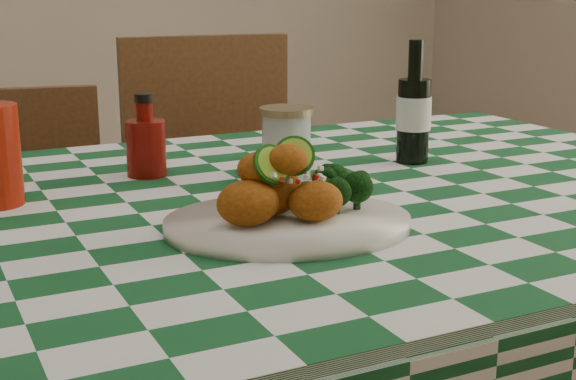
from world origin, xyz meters
name	(u,v)px	position (x,y,z in m)	size (l,w,h in m)	color
plate	(288,224)	(-0.05, -0.16, 0.80)	(0.33, 0.26, 0.02)	white
fried_chicken_pile	(284,182)	(-0.05, -0.16, 0.85)	(0.15, 0.11, 0.10)	#A95610
broccoli_side	(341,189)	(0.04, -0.15, 0.83)	(0.07, 0.07, 0.05)	black
ketchup_bottle	(145,135)	(-0.13, 0.22, 0.86)	(0.07, 0.07, 0.14)	#6F0B05
mason_jar	(286,143)	(0.08, 0.10, 0.85)	(0.09, 0.09, 0.12)	#B2BCBA
beer_bottle	(414,102)	(0.34, 0.11, 0.90)	(0.06, 0.06, 0.22)	black
wooden_chair_left	(27,281)	(-0.27, 0.76, 0.43)	(0.39, 0.41, 0.86)	#472814
wooden_chair_right	(228,237)	(0.21, 0.70, 0.49)	(0.44, 0.46, 0.97)	#472814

